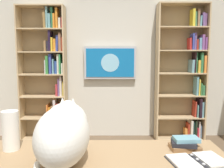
{
  "coord_description": "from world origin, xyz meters",
  "views": [
    {
      "loc": [
        0.02,
        1.93,
        1.41
      ],
      "look_at": [
        0.0,
        -1.02,
        1.05
      ],
      "focal_mm": 39.05,
      "sensor_mm": 36.0,
      "label": 1
    }
  ],
  "objects": [
    {
      "name": "open_binder",
      "position": [
        -0.5,
        0.55,
        0.78
      ],
      "size": [
        0.37,
        0.28,
        0.02
      ],
      "color": "#26262B",
      "rests_on": "desk"
    },
    {
      "name": "cat",
      "position": [
        0.3,
        0.53,
        0.95
      ],
      "size": [
        0.31,
        0.67,
        0.36
      ],
      "color": "white",
      "rests_on": "desk"
    },
    {
      "name": "paper_towel_roll",
      "position": [
        0.69,
        0.35,
        0.9
      ],
      "size": [
        0.11,
        0.11,
        0.27
      ],
      "primitive_type": "cylinder",
      "color": "white",
      "rests_on": "desk"
    },
    {
      "name": "wall_mounted_tv",
      "position": [
        0.03,
        -2.15,
        1.28
      ],
      "size": [
        0.87,
        0.07,
        0.54
      ],
      "color": "#B7B7BC"
    },
    {
      "name": "bookshelf_right",
      "position": [
        1.04,
        -2.06,
        1.11
      ],
      "size": [
        0.75,
        0.28,
        2.18
      ],
      "color": "tan",
      "rests_on": "ground"
    },
    {
      "name": "wall_back",
      "position": [
        0.0,
        -2.23,
        1.35
      ],
      "size": [
        4.52,
        0.06,
        2.7
      ],
      "primitive_type": "cube",
      "color": "beige",
      "rests_on": "ground"
    },
    {
      "name": "desk_book_stack",
      "position": [
        -0.48,
        0.35,
        0.81
      ],
      "size": [
        0.2,
        0.16,
        0.08
      ],
      "color": "#996B42",
      "rests_on": "desk"
    },
    {
      "name": "bookshelf_left",
      "position": [
        -1.23,
        -2.06,
        1.08
      ],
      "size": [
        0.8,
        0.28,
        2.22
      ],
      "color": "tan",
      "rests_on": "ground"
    }
  ]
}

